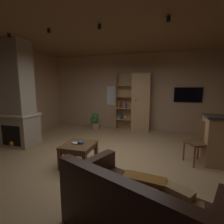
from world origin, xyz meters
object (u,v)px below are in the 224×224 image
object	(u,v)px
table_book_0	(75,143)
potted_floor_plant	(95,121)
coffee_table	(79,148)
dining_chair	(201,140)
wall_mounted_tv	(188,95)
table_book_1	(81,142)
bookshelf_cabinet	(139,103)
leather_couch	(139,213)
stone_fireplace	(18,100)

from	to	relation	value
table_book_0	potted_floor_plant	xyz separation A→B (m)	(-0.74, 2.93, -0.16)
coffee_table	potted_floor_plant	xyz separation A→B (m)	(-0.81, 2.91, -0.06)
table_book_0	potted_floor_plant	size ratio (longest dim) A/B	0.20
table_book_0	dining_chair	world-z (taller)	dining_chair
dining_chair	wall_mounted_tv	bearing A→B (deg)	88.62
table_book_1	dining_chair	xyz separation A→B (m)	(2.43, 0.82, 0.02)
table_book_1	coffee_table	bearing A→B (deg)	-175.45
table_book_1	wall_mounted_tv	size ratio (longest dim) A/B	0.12
table_book_0	potted_floor_plant	distance (m)	3.02
table_book_1	bookshelf_cabinet	bearing A→B (deg)	76.15
bookshelf_cabinet	table_book_0	bearing A→B (deg)	-105.82
dining_chair	table_book_0	bearing A→B (deg)	-161.74
dining_chair	potted_floor_plant	distance (m)	3.90
bookshelf_cabinet	dining_chair	bearing A→B (deg)	-55.25
table_book_1	wall_mounted_tv	distance (m)	4.31
coffee_table	wall_mounted_tv	size ratio (longest dim) A/B	0.72
leather_couch	dining_chair	size ratio (longest dim) A/B	2.04
leather_couch	dining_chair	xyz separation A→B (m)	(1.05, 2.21, 0.23)
leather_couch	coffee_table	bearing A→B (deg)	136.02
table_book_1	dining_chair	distance (m)	2.57
dining_chair	potted_floor_plant	bearing A→B (deg)	147.65
table_book_1	table_book_0	bearing A→B (deg)	-170.59
coffee_table	table_book_0	size ratio (longest dim) A/B	5.14
bookshelf_cabinet	potted_floor_plant	size ratio (longest dim) A/B	3.29
bookshelf_cabinet	leather_couch	world-z (taller)	bookshelf_cabinet
stone_fireplace	coffee_table	size ratio (longest dim) A/B	4.27
stone_fireplace	coffee_table	xyz separation A→B (m)	(2.20, -0.69, -0.92)
leather_couch	table_book_0	size ratio (longest dim) A/B	14.29
potted_floor_plant	coffee_table	bearing A→B (deg)	-74.49
table_book_0	dining_chair	xyz separation A→B (m)	(2.56, 0.84, 0.05)
stone_fireplace	coffee_table	world-z (taller)	stone_fireplace
stone_fireplace	potted_floor_plant	xyz separation A→B (m)	(1.39, 2.22, -0.98)
table_book_1	potted_floor_plant	world-z (taller)	potted_floor_plant
table_book_0	stone_fireplace	bearing A→B (deg)	161.66
coffee_table	potted_floor_plant	size ratio (longest dim) A/B	1.04
leather_couch	table_book_1	size ratio (longest dim) A/B	16.92
table_book_1	stone_fireplace	bearing A→B (deg)	163.08
coffee_table	table_book_0	xyz separation A→B (m)	(-0.07, -0.02, 0.10)
stone_fireplace	table_book_1	bearing A→B (deg)	-16.92
wall_mounted_tv	leather_couch	bearing A→B (deg)	-103.07
wall_mounted_tv	bookshelf_cabinet	bearing A→B (deg)	-172.97
dining_chair	potted_floor_plant	world-z (taller)	dining_chair
bookshelf_cabinet	potted_floor_plant	world-z (taller)	bookshelf_cabinet
leather_couch	potted_floor_plant	world-z (taller)	leather_couch
bookshelf_cabinet	coffee_table	xyz separation A→B (m)	(-0.84, -3.20, -0.68)
potted_floor_plant	wall_mounted_tv	distance (m)	3.55
stone_fireplace	wall_mounted_tv	xyz separation A→B (m)	(4.75, 2.72, 0.07)
table_book_1	potted_floor_plant	distance (m)	3.04
leather_couch	wall_mounted_tv	distance (m)	5.03
dining_chair	leather_couch	bearing A→B (deg)	-115.41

